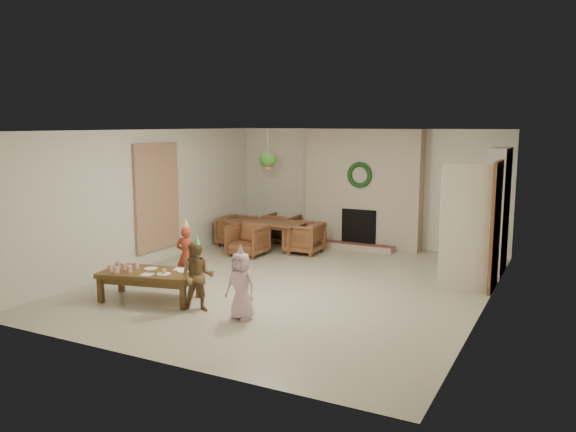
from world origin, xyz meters
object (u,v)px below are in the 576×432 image
Objects in this scene: dining_chair_far at (282,228)px; dining_chair_right at (304,238)px; coffee_table_top at (150,273)px; dining_chair_near at (248,240)px; dining_chair_left at (236,231)px; dining_table at (265,235)px; child_plaid at (197,277)px; child_pink at (241,286)px; child_red at (187,256)px.

dining_chair_far is 1.00× the size of dining_chair_right.
dining_chair_right is 3.95m from coffee_table_top.
dining_chair_near is 3.19m from coffee_table_top.
dining_chair_far is 1.02m from dining_chair_left.
dining_chair_near reaches higher than dining_table.
dining_chair_far is 4.63m from coffee_table_top.
dining_table is 0.72m from dining_chair_near.
child_plaid reaches higher than child_pink.
dining_chair_near is 1.15m from dining_chair_right.
dining_chair_far reaches higher than coffee_table_top.
coffee_table_top is (0.95, -3.90, 0.09)m from dining_chair_left.
dining_chair_left reaches higher than coffee_table_top.
dining_chair_far is at bearing 90.00° from dining_chair_near.
dining_chair_right is 4.11m from child_pink.
dining_chair_far is 4.85m from child_plaid.
dining_chair_near reaches higher than coffee_table_top.
dining_chair_far is (0.01, 1.44, 0.00)m from dining_chair_near.
dining_chair_right is 3.05m from child_red.
dining_chair_left is 4.76m from child_pink.
child_red is (-0.02, 0.93, 0.08)m from coffee_table_top.
child_red is at bearing 151.79° from child_pink.
child_pink is at bearing -16.66° from coffee_table_top.
dining_chair_far is 5.07m from child_pink.
coffee_table_top is at bearing 76.35° from child_red.
child_red is (0.92, -2.98, 0.17)m from dining_chair_left.
dining_chair_left is at bearing 45.00° from dining_chair_far.
dining_chair_left is 0.71× the size of child_plaid.
child_red is (0.20, -2.97, 0.20)m from dining_table.
dining_chair_near is at bearing 90.00° from dining_chair_far.
child_pink reaches higher than dining_chair_left.
dining_chair_near is 1.00× the size of dining_chair_far.
dining_chair_near is 1.02m from dining_chair_left.
child_red is (0.21, -2.25, 0.17)m from dining_chair_near.
dining_chair_far is 1.00× the size of dining_chair_left.
coffee_table_top is at bearing 150.92° from child_plaid.
dining_table is at bearing 90.00° from dining_chair_far.
dining_chair_left and dining_chair_right have the same top height.
dining_table is 4.16m from child_plaid.
dining_chair_right is at bearing 38.66° from dining_chair_near.
coffee_table_top is 0.93m from child_red.
child_red reaches higher than coffee_table_top.
child_plaid is at bearing 117.96° from child_red.
dining_chair_left is at bearing 126.18° from child_pink.
dining_chair_near is 0.76× the size of child_pink.
child_red reaches higher than child_pink.
child_plaid is (1.15, -4.71, 0.18)m from dining_chair_far.
dining_table is at bearing 82.83° from child_plaid.
dining_chair_far is at bearing -102.04° from child_red.
child_red reaches higher than dining_chair_near.
child_red is at bearing -12.86° from dining_chair_right.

